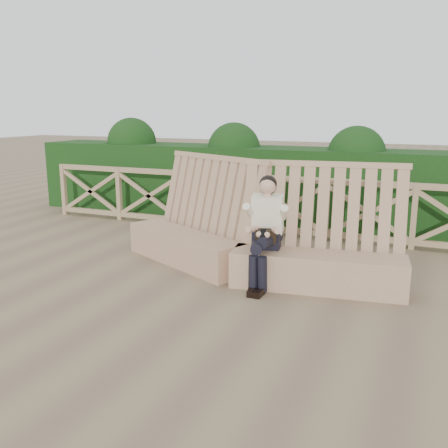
% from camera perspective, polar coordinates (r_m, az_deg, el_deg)
% --- Properties ---
extents(ground, '(60.00, 60.00, 0.00)m').
position_cam_1_polar(ground, '(5.99, -2.52, -9.12)').
color(ground, brown).
rests_on(ground, ground).
extents(bench, '(4.29, 1.65, 1.60)m').
position_cam_1_polar(bench, '(6.94, 2.84, -2.49)').
color(bench, '#9B7558').
rests_on(bench, ground).
extents(woman, '(0.44, 0.88, 1.43)m').
position_cam_1_polar(woman, '(6.45, 4.76, -0.36)').
color(woman, black).
rests_on(woman, ground).
extents(guardrail, '(10.10, 0.09, 1.10)m').
position_cam_1_polar(guardrail, '(9.00, 7.11, 2.00)').
color(guardrail, '#937E55').
rests_on(guardrail, ground).
extents(hedge, '(12.00, 1.20, 1.50)m').
position_cam_1_polar(hedge, '(10.11, 9.05, 4.28)').
color(hedge, black).
rests_on(hedge, ground).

